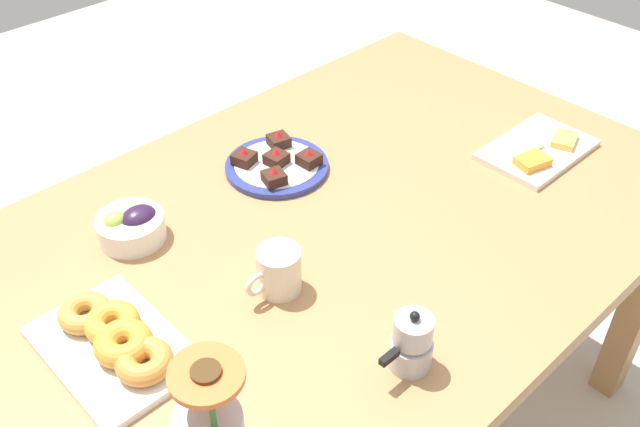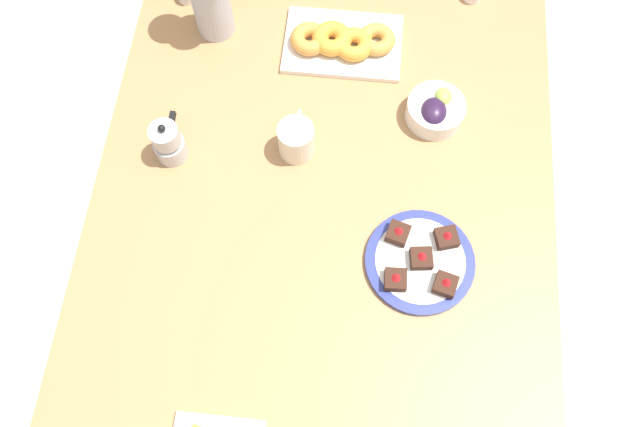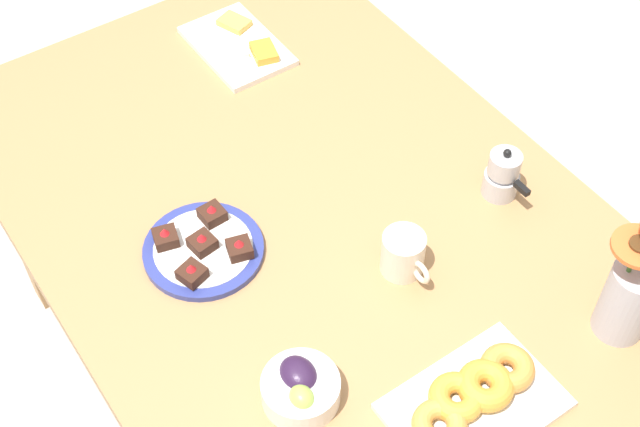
{
  "view_description": "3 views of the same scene",
  "coord_description": "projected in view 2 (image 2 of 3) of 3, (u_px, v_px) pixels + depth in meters",
  "views": [
    {
      "loc": [
        0.74,
        0.78,
        1.65
      ],
      "look_at": [
        0.0,
        0.0,
        0.78
      ],
      "focal_mm": 40.0,
      "sensor_mm": 36.0,
      "label": 1
    },
    {
      "loc": [
        -0.49,
        -0.05,
        1.97
      ],
      "look_at": [
        0.0,
        0.0,
        0.78
      ],
      "focal_mm": 35.0,
      "sensor_mm": 36.0,
      "label": 2
    },
    {
      "loc": [
        0.89,
        -0.61,
        2.07
      ],
      "look_at": [
        0.0,
        0.0,
        0.78
      ],
      "focal_mm": 50.0,
      "sensor_mm": 36.0,
      "label": 3
    }
  ],
  "objects": [
    {
      "name": "ground_plane",
      "position": [
        320.0,
        306.0,
        2.01
      ],
      "size": [
        6.0,
        6.0,
        0.0
      ],
      "primitive_type": "plane",
      "color": "#B7B2A8"
    },
    {
      "name": "croissant_platter",
      "position": [
        342.0,
        42.0,
        1.48
      ],
      "size": [
        0.19,
        0.28,
        0.05
      ],
      "color": "white",
      "rests_on": "dining_table"
    },
    {
      "name": "dessert_plate",
      "position": [
        420.0,
        261.0,
        1.28
      ],
      "size": [
        0.23,
        0.23,
        0.05
      ],
      "color": "navy",
      "rests_on": "dining_table"
    },
    {
      "name": "grape_bowl",
      "position": [
        435.0,
        110.0,
        1.4
      ],
      "size": [
        0.13,
        0.13,
        0.07
      ],
      "color": "white",
      "rests_on": "dining_table"
    },
    {
      "name": "coffee_mug",
      "position": [
        296.0,
        139.0,
        1.35
      ],
      "size": [
        0.11,
        0.08,
        0.09
      ],
      "color": "silver",
      "rests_on": "dining_table"
    },
    {
      "name": "moka_pot",
      "position": [
        168.0,
        143.0,
        1.34
      ],
      "size": [
        0.11,
        0.07,
        0.12
      ],
      "color": "#B7B7BC",
      "rests_on": "dining_table"
    },
    {
      "name": "dining_table",
      "position": [
        320.0,
        235.0,
        1.41
      ],
      "size": [
        1.6,
        1.0,
        0.74
      ],
      "color": "#A87A4C",
      "rests_on": "ground_plane"
    },
    {
      "name": "flower_vase",
      "position": [
        210.0,
        0.0,
        1.43
      ],
      "size": [
        0.11,
        0.12,
        0.27
      ],
      "color": "#B2B2BC",
      "rests_on": "dining_table"
    }
  ]
}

